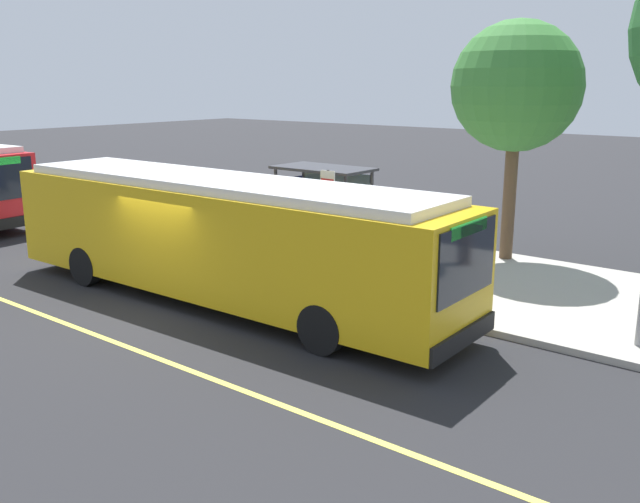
% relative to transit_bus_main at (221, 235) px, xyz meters
% --- Properties ---
extents(ground_plane, '(120.00, 120.00, 0.00)m').
position_rel_transit_bus_main_xyz_m(ground_plane, '(-0.73, -1.01, -1.62)').
color(ground_plane, '#232326').
extents(sidewalk_curb, '(44.00, 6.40, 0.15)m').
position_rel_transit_bus_main_xyz_m(sidewalk_curb, '(-0.73, 4.99, -1.54)').
color(sidewalk_curb, '#A8A399').
rests_on(sidewalk_curb, ground_plane).
extents(lane_stripe_center, '(36.00, 0.14, 0.01)m').
position_rel_transit_bus_main_xyz_m(lane_stripe_center, '(-0.73, -3.21, -1.61)').
color(lane_stripe_center, '#E0D64C').
rests_on(lane_stripe_center, ground_plane).
extents(transit_bus_main, '(12.56, 2.79, 2.95)m').
position_rel_transit_bus_main_xyz_m(transit_bus_main, '(0.00, 0.00, 0.00)').
color(transit_bus_main, gold).
rests_on(transit_bus_main, ground_plane).
extents(bus_shelter, '(2.90, 1.60, 2.48)m').
position_rel_transit_bus_main_xyz_m(bus_shelter, '(-1.23, 5.33, 0.30)').
color(bus_shelter, '#333338').
rests_on(bus_shelter, sidewalk_curb).
extents(waiting_bench, '(1.60, 0.48, 0.95)m').
position_rel_transit_bus_main_xyz_m(waiting_bench, '(-0.83, 5.28, -0.99)').
color(waiting_bench, brown).
rests_on(waiting_bench, sidewalk_curb).
extents(route_sign_post, '(0.44, 0.08, 2.80)m').
position_rel_transit_bus_main_xyz_m(route_sign_post, '(1.06, 2.69, 0.34)').
color(route_sign_post, '#333338').
rests_on(route_sign_post, sidewalk_curb).
extents(pedestrian_commuter, '(0.24, 0.40, 1.69)m').
position_rel_transit_bus_main_xyz_m(pedestrian_commuter, '(0.91, 2.70, -0.50)').
color(pedestrian_commuter, '#282D47').
rests_on(pedestrian_commuter, sidewalk_curb).
extents(street_tree_near_shelter, '(3.54, 3.54, 6.57)m').
position_rel_transit_bus_main_xyz_m(street_tree_near_shelter, '(3.74, 7.57, 3.30)').
color(street_tree_near_shelter, brown).
rests_on(street_tree_near_shelter, sidewalk_curb).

